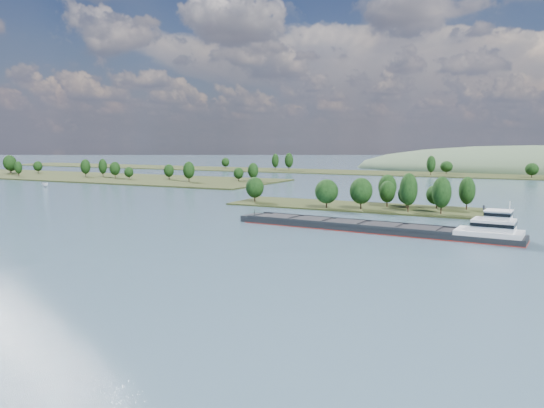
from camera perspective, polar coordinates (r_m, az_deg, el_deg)
The scene contains 7 objects.
ground at distance 150.67m, azimuth 2.36°, elevation -2.90°, with size 1800.00×1800.00×0.00m, color #3D586A.
tree_island at distance 202.99m, azimuth 10.44°, elevation 0.64°, with size 100.00×31.09×14.91m.
left_bank at distance 400.47m, azimuth -19.95°, elevation 2.86°, with size 300.00×80.00×15.85m.
back_shoreline at distance 419.26m, azimuth 19.41°, elevation 3.01°, with size 900.00×60.00×16.22m.
hill_west at distance 516.27m, azimuth 26.39°, elevation 3.24°, with size 320.00×160.00×44.00m, color #3F553A.
cargo_barge at distance 151.50m, azimuth 12.53°, elevation -2.47°, with size 82.53×15.64×11.10m.
motorboat at distance 323.26m, azimuth -23.22°, elevation 1.93°, with size 2.29×6.09×2.35m, color silver.
Camera 1 is at (60.52, -15.66, 25.22)m, focal length 35.00 mm.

